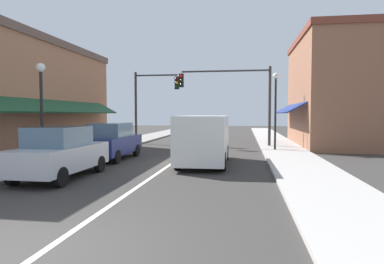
{
  "coord_description": "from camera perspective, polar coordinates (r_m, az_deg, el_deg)",
  "views": [
    {
      "loc": [
        3.17,
        -4.58,
        2.2
      ],
      "look_at": [
        0.6,
        12.02,
        1.3
      ],
      "focal_mm": 31.69,
      "sensor_mm": 36.0,
      "label": 1
    }
  ],
  "objects": [
    {
      "name": "traffic_signal_left_corner",
      "position": [
        25.14,
        -6.99,
        6.04
      ],
      "size": [
        3.39,
        0.5,
        5.27
      ],
      "color": "#333333",
      "rests_on": "ground"
    },
    {
      "name": "sidewalk_right",
      "position": [
        22.8,
        14.64,
        -2.42
      ],
      "size": [
        2.6,
        56.0,
        0.12
      ],
      "primitive_type": "cube",
      "color": "#A39E99",
      "rests_on": "ground"
    },
    {
      "name": "street_lamp_left_near",
      "position": [
        14.84,
        -24.03,
        5.48
      ],
      "size": [
        0.36,
        0.36,
        4.22
      ],
      "color": "black",
      "rests_on": "ground"
    },
    {
      "name": "parked_car_nearest_left",
      "position": [
        12.39,
        -21.32,
        -3.27
      ],
      "size": [
        1.82,
        4.12,
        1.77
      ],
      "rotation": [
        0.0,
        0.0,
        -0.01
      ],
      "color": "#B7BABF",
      "rests_on": "ground"
    },
    {
      "name": "ground_plane",
      "position": [
        22.91,
        0.81,
        -2.44
      ],
      "size": [
        80.0,
        80.0,
        0.0
      ],
      "primitive_type": "plane",
      "color": "#33302D"
    },
    {
      "name": "van_in_lane",
      "position": [
        14.74,
        2.05,
        -1.04
      ],
      "size": [
        2.07,
        5.21,
        2.12
      ],
      "rotation": [
        0.0,
        0.0,
        0.02
      ],
      "color": "silver",
      "rests_on": "ground"
    },
    {
      "name": "traffic_signal_mast_arm",
      "position": [
        22.7,
        7.35,
        6.82
      ],
      "size": [
        6.09,
        0.5,
        5.3
      ],
      "color": "#333333",
      "rests_on": "ground"
    },
    {
      "name": "parked_car_second_left",
      "position": [
        16.77,
        -13.43,
        -1.54
      ],
      "size": [
        1.81,
        4.11,
        1.77
      ],
      "rotation": [
        0.0,
        0.0,
        -0.01
      ],
      "color": "navy",
      "rests_on": "ground"
    },
    {
      "name": "storefront_left_block",
      "position": [
        20.85,
        -28.54,
        5.24
      ],
      "size": [
        6.6,
        14.2,
        6.25
      ],
      "color": "#9E6B4C",
      "rests_on": "ground"
    },
    {
      "name": "lane_center_stripe",
      "position": [
        22.91,
        0.81,
        -2.44
      ],
      "size": [
        0.14,
        52.0,
        0.01
      ],
      "primitive_type": "cube",
      "color": "silver",
      "rests_on": "ground"
    },
    {
      "name": "storefront_right_block",
      "position": [
        25.26,
        21.79,
        6.35
      ],
      "size": [
        5.31,
        10.2,
        7.48
      ],
      "color": "#8E5B42",
      "rests_on": "ground"
    },
    {
      "name": "street_lamp_right_mid",
      "position": [
        20.38,
        13.89,
        5.52
      ],
      "size": [
        0.36,
        0.36,
        4.58
      ],
      "color": "black",
      "rests_on": "ground"
    },
    {
      "name": "sidewalk_left",
      "position": [
        24.28,
        -12.16,
        -2.06
      ],
      "size": [
        2.6,
        56.0,
        0.12
      ],
      "primitive_type": "cube",
      "color": "gray",
      "rests_on": "ground"
    }
  ]
}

